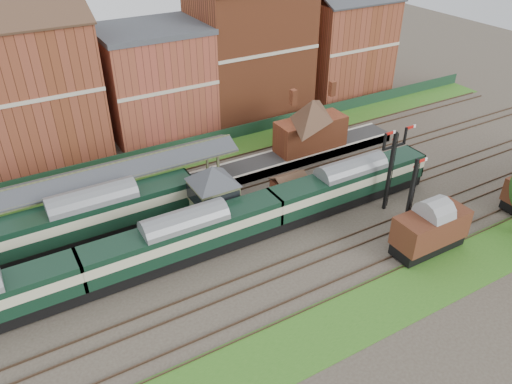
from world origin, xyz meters
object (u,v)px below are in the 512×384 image
semaphore_bracket (391,166)px  signal_box (214,194)px  platform_railcar (95,215)px  dmu_train (186,237)px  goods_van_a (430,229)px

semaphore_bracket → signal_box: bearing=159.1°
signal_box → platform_railcar: (-9.59, 3.25, -0.80)m
platform_railcar → dmu_train: bearing=-49.7°
semaphore_bracket → dmu_train: 19.42m
signal_box → dmu_train: (-4.07, -3.25, -0.93)m
platform_railcar → semaphore_bracket: bearing=-20.1°
semaphore_bracket → platform_railcar: 26.31m
dmu_train → platform_railcar: bearing=130.3°
goods_van_a → platform_railcar: bearing=146.4°
semaphore_bracket → goods_van_a: 7.06m
platform_railcar → goods_van_a: (23.36, -15.50, -0.21)m
signal_box → platform_railcar: signal_box is taller
signal_box → goods_van_a: signal_box is taller
signal_box → semaphore_bracket: size_ratio=0.73×
dmu_train → goods_van_a: goods_van_a is taller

